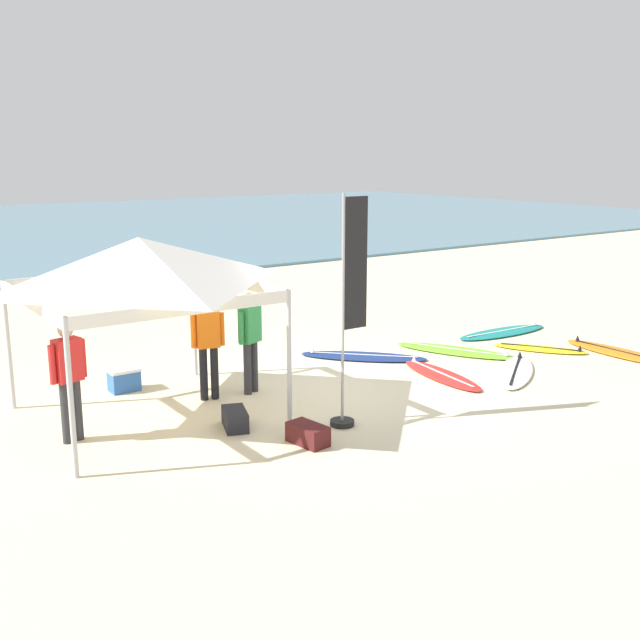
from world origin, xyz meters
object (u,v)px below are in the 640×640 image
(surfboard_yellow, at_px, (541,349))
(gear_bag_by_pole, at_px, (235,419))
(person_orange, at_px, (208,341))
(person_green, at_px, (250,336))
(surfboard_lime, at_px, (456,351))
(surfboard_navy, at_px, (363,356))
(person_red, at_px, (69,373))
(cooler_box, at_px, (124,380))
(surfboard_teal, at_px, (503,332))
(banner_flag, at_px, (349,321))
(gear_bag_near_tent, at_px, (308,434))
(canopy_tent, at_px, (139,262))
(surfboard_orange, at_px, (620,353))
(surfboard_white, at_px, (515,372))
(surfboard_red, at_px, (441,375))

(surfboard_yellow, xyz_separation_m, gear_bag_by_pole, (-7.23, -0.32, 0.10))
(person_orange, bearing_deg, person_green, -7.12)
(surfboard_lime, xyz_separation_m, surfboard_navy, (-1.80, 0.74, 0.00))
(person_red, distance_m, cooler_box, 2.40)
(surfboard_yellow, relative_size, surfboard_teal, 0.72)
(person_red, bearing_deg, person_orange, 12.90)
(banner_flag, height_order, gear_bag_by_pole, banner_flag)
(person_red, relative_size, gear_bag_near_tent, 2.85)
(surfboard_navy, height_order, person_orange, person_orange)
(banner_flag, bearing_deg, canopy_tent, 139.50)
(surfboard_teal, relative_size, person_orange, 1.48)
(canopy_tent, bearing_deg, surfboard_orange, -12.30)
(surfboard_teal, relative_size, surfboard_navy, 1.13)
(person_red, xyz_separation_m, gear_bag_by_pole, (2.10, -0.85, -0.85))
(person_green, height_order, person_red, same)
(person_orange, xyz_separation_m, cooler_box, (-0.99, 1.23, -0.79))
(surfboard_orange, xyz_separation_m, gear_bag_near_tent, (-7.73, -0.31, 0.10))
(person_green, distance_m, gear_bag_near_tent, 2.61)
(gear_bag_by_pole, bearing_deg, surfboard_teal, 12.72)
(surfboard_white, distance_m, surfboard_teal, 3.10)
(surfboard_orange, height_order, surfboard_navy, same)
(canopy_tent, xyz_separation_m, gear_bag_by_pole, (0.87, -1.19, -2.25))
(surfboard_orange, relative_size, person_red, 1.47)
(surfboard_lime, distance_m, surfboard_orange, 3.25)
(person_orange, bearing_deg, canopy_tent, -169.99)
(surfboard_white, xyz_separation_m, surfboard_orange, (2.74, -0.31, -0.00))
(surfboard_teal, distance_m, gear_bag_by_pole, 7.89)
(surfboard_navy, bearing_deg, gear_bag_by_pole, -153.67)
(person_orange, bearing_deg, surfboard_yellow, -8.90)
(surfboard_red, relative_size, gear_bag_near_tent, 3.65)
(surfboard_yellow, distance_m, gear_bag_near_tent, 6.84)
(surfboard_lime, bearing_deg, person_orange, 177.72)
(canopy_tent, distance_m, surfboard_orange, 9.65)
(person_orange, relative_size, cooler_box, 3.42)
(person_green, bearing_deg, surfboard_navy, 12.13)
(surfboard_yellow, bearing_deg, person_red, 176.71)
(surfboard_lime, height_order, surfboard_white, same)
(person_orange, relative_size, person_green, 1.00)
(surfboard_lime, xyz_separation_m, banner_flag, (-4.23, -1.99, 1.54))
(gear_bag_near_tent, bearing_deg, surfboard_navy, 42.13)
(surfboard_navy, xyz_separation_m, cooler_box, (-4.59, 0.70, 0.16))
(surfboard_white, relative_size, gear_bag_near_tent, 3.65)
(surfboard_white, bearing_deg, surfboard_navy, 124.12)
(surfboard_teal, distance_m, person_green, 6.75)
(surfboard_red, height_order, gear_bag_by_pole, gear_bag_by_pole)
(banner_flag, bearing_deg, cooler_box, 122.22)
(canopy_tent, bearing_deg, person_red, -164.43)
(person_red, distance_m, banner_flag, 3.98)
(surfboard_teal, xyz_separation_m, person_green, (-6.67, -0.43, 0.95))
(person_orange, distance_m, gear_bag_near_tent, 2.66)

